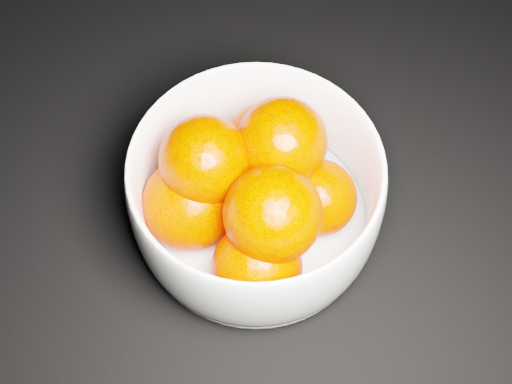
% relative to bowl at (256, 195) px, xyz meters
% --- Properties ---
extents(bowl, '(0.22, 0.22, 0.11)m').
position_rel_bowl_xyz_m(bowl, '(0.00, 0.00, 0.00)').
color(bowl, white).
rests_on(bowl, ground).
extents(orange_pile, '(0.18, 0.19, 0.13)m').
position_rel_bowl_xyz_m(orange_pile, '(-0.00, -0.01, 0.01)').
color(orange_pile, '#FF2C00').
rests_on(orange_pile, bowl).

